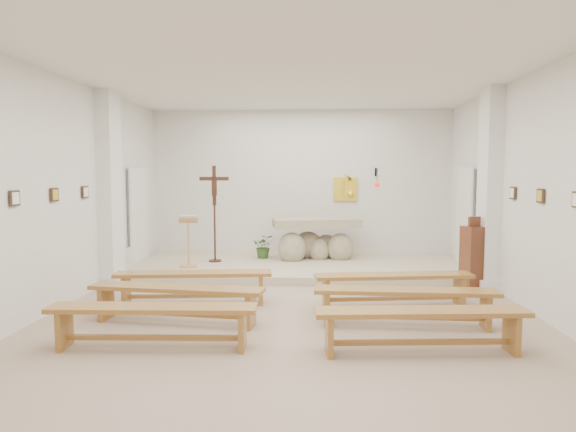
# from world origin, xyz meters

# --- Properties ---
(ground) EXTENTS (7.00, 10.00, 0.00)m
(ground) POSITION_xyz_m (0.00, 0.00, 0.00)
(ground) COLOR tan
(ground) RESTS_ON ground
(wall_left) EXTENTS (0.02, 10.00, 3.50)m
(wall_left) POSITION_xyz_m (-3.49, 0.00, 1.75)
(wall_left) COLOR white
(wall_left) RESTS_ON ground
(wall_right) EXTENTS (0.02, 10.00, 3.50)m
(wall_right) POSITION_xyz_m (3.49, 0.00, 1.75)
(wall_right) COLOR white
(wall_right) RESTS_ON ground
(wall_back) EXTENTS (7.00, 0.02, 3.50)m
(wall_back) POSITION_xyz_m (0.00, 4.99, 1.75)
(wall_back) COLOR white
(wall_back) RESTS_ON ground
(ceiling) EXTENTS (7.00, 10.00, 0.02)m
(ceiling) POSITION_xyz_m (0.00, 0.00, 3.49)
(ceiling) COLOR silver
(ceiling) RESTS_ON wall_back
(sanctuary_platform) EXTENTS (6.98, 3.00, 0.15)m
(sanctuary_platform) POSITION_xyz_m (0.00, 3.50, 0.07)
(sanctuary_platform) COLOR #BAAA8F
(sanctuary_platform) RESTS_ON ground
(pilaster_left) EXTENTS (0.26, 0.55, 3.50)m
(pilaster_left) POSITION_xyz_m (-3.37, 2.00, 1.75)
(pilaster_left) COLOR white
(pilaster_left) RESTS_ON ground
(pilaster_right) EXTENTS (0.26, 0.55, 3.50)m
(pilaster_right) POSITION_xyz_m (3.37, 2.00, 1.75)
(pilaster_right) COLOR white
(pilaster_right) RESTS_ON ground
(gold_wall_relief) EXTENTS (0.55, 0.04, 0.55)m
(gold_wall_relief) POSITION_xyz_m (1.05, 4.96, 1.65)
(gold_wall_relief) COLOR yellow
(gold_wall_relief) RESTS_ON wall_back
(sanctuary_lamp) EXTENTS (0.11, 0.36, 0.44)m
(sanctuary_lamp) POSITION_xyz_m (1.75, 4.71, 1.81)
(sanctuary_lamp) COLOR black
(sanctuary_lamp) RESTS_ON wall_back
(station_frame_left_front) EXTENTS (0.03, 0.20, 0.20)m
(station_frame_left_front) POSITION_xyz_m (-3.47, -0.80, 1.72)
(station_frame_left_front) COLOR #3A2719
(station_frame_left_front) RESTS_ON wall_left
(station_frame_left_mid) EXTENTS (0.03, 0.20, 0.20)m
(station_frame_left_mid) POSITION_xyz_m (-3.47, 0.20, 1.72)
(station_frame_left_mid) COLOR #3A2719
(station_frame_left_mid) RESTS_ON wall_left
(station_frame_left_rear) EXTENTS (0.03, 0.20, 0.20)m
(station_frame_left_rear) POSITION_xyz_m (-3.47, 1.20, 1.72)
(station_frame_left_rear) COLOR #3A2719
(station_frame_left_rear) RESTS_ON wall_left
(station_frame_right_mid) EXTENTS (0.03, 0.20, 0.20)m
(station_frame_right_mid) POSITION_xyz_m (3.47, 0.20, 1.72)
(station_frame_right_mid) COLOR #3A2719
(station_frame_right_mid) RESTS_ON wall_right
(station_frame_right_rear) EXTENTS (0.03, 0.20, 0.20)m
(station_frame_right_rear) POSITION_xyz_m (3.47, 1.20, 1.72)
(station_frame_right_rear) COLOR #3A2719
(station_frame_right_rear) RESTS_ON wall_right
(radiator_left) EXTENTS (0.10, 0.85, 0.52)m
(radiator_left) POSITION_xyz_m (-3.43, 2.70, 0.27)
(radiator_left) COLOR silver
(radiator_left) RESTS_ON ground
(radiator_right) EXTENTS (0.10, 0.85, 0.52)m
(radiator_right) POSITION_xyz_m (3.43, 2.70, 0.27)
(radiator_right) COLOR silver
(radiator_right) RESTS_ON ground
(altar) EXTENTS (1.98, 1.05, 0.97)m
(altar) POSITION_xyz_m (0.35, 4.08, 0.52)
(altar) COLOR #B6AD8B
(altar) RESTS_ON sanctuary_platform
(lectern) EXTENTS (0.43, 0.39, 1.05)m
(lectern) POSITION_xyz_m (-2.19, 2.98, 0.67)
(lectern) COLOR tan
(lectern) RESTS_ON sanctuary_platform
(crucifix_stand) EXTENTS (0.61, 0.27, 2.03)m
(crucifix_stand) POSITION_xyz_m (-1.78, 3.61, 1.33)
(crucifix_stand) COLOR #3A1B12
(crucifix_stand) RESTS_ON sanctuary_platform
(potted_plant) EXTENTS (0.50, 0.44, 0.52)m
(potted_plant) POSITION_xyz_m (-0.79, 4.11, 0.41)
(potted_plant) COLOR #2D4F1F
(potted_plant) RESTS_ON sanctuary_platform
(donation_pedestal) EXTENTS (0.43, 0.43, 1.28)m
(donation_pedestal) POSITION_xyz_m (3.10, 1.90, 0.56)
(donation_pedestal) COLOR brown
(donation_pedestal) RESTS_ON ground
(bench_left_front) EXTENTS (2.43, 0.63, 0.51)m
(bench_left_front) POSITION_xyz_m (-1.54, 0.65, 0.38)
(bench_left_front) COLOR #A67230
(bench_left_front) RESTS_ON ground
(bench_right_front) EXTENTS (2.44, 0.71, 0.51)m
(bench_right_front) POSITION_xyz_m (1.54, 0.65, 0.38)
(bench_right_front) COLOR #A67230
(bench_right_front) RESTS_ON ground
(bench_left_second) EXTENTS (2.44, 0.69, 0.51)m
(bench_left_second) POSITION_xyz_m (-1.54, -0.36, 0.38)
(bench_left_second) COLOR #A67230
(bench_left_second) RESTS_ON ground
(bench_right_second) EXTENTS (2.42, 0.46, 0.51)m
(bench_right_second) POSITION_xyz_m (1.54, -0.36, 0.38)
(bench_right_second) COLOR #A67230
(bench_right_second) RESTS_ON ground
(bench_left_third) EXTENTS (2.42, 0.47, 0.51)m
(bench_left_third) POSITION_xyz_m (-1.54, -1.38, 0.38)
(bench_left_third) COLOR #A67230
(bench_left_third) RESTS_ON ground
(bench_right_third) EXTENTS (2.43, 0.57, 0.51)m
(bench_right_third) POSITION_xyz_m (1.54, -1.38, 0.38)
(bench_right_third) COLOR #A67230
(bench_right_third) RESTS_ON ground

